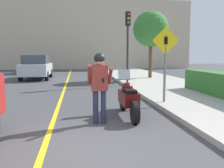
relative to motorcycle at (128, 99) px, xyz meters
name	(u,v)px	position (x,y,z in m)	size (l,w,h in m)	color
ground_plane	(77,152)	(-1.44, -2.44, -0.49)	(80.00, 80.00, 0.00)	#424244
sidewalk_curb	(210,100)	(3.36, 1.56, -0.42)	(4.40, 44.00, 0.14)	#ADA89E
road_center_line	(62,97)	(-2.04, 3.56, -0.49)	(0.12, 36.00, 0.01)	yellow
building_backdrop	(76,34)	(-1.44, 23.56, 3.63)	(28.00, 1.20, 8.24)	beige
motorcycle	(128,99)	(0.00, 0.00, 0.00)	(0.62, 2.19, 1.27)	black
person_biker	(99,81)	(-0.86, -0.66, 0.60)	(0.59, 0.48, 1.76)	#282D4C
crossing_sign	(165,57)	(1.49, 1.21, 1.15)	(0.91, 0.08, 2.49)	slate
traffic_light	(128,34)	(1.43, 7.03, 2.37)	(0.26, 0.30, 3.92)	#2D2D30
street_tree	(151,29)	(3.63, 9.97, 2.94)	(2.41, 2.41, 4.52)	brown
parked_car_silver	(36,67)	(-4.21, 11.36, 0.36)	(1.88, 4.20, 1.68)	black
parked_car_blue	(36,64)	(-5.18, 17.34, 0.36)	(1.88, 4.20, 1.68)	black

